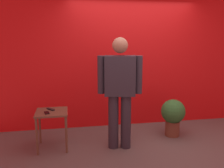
# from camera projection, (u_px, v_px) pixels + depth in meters

# --- Properties ---
(ground_plane) EXTENTS (12.00, 12.00, 0.00)m
(ground_plane) POSITION_uv_depth(u_px,v_px,m) (152.00, 152.00, 3.97)
(ground_plane) COLOR #59544F
(back_wall_red) EXTENTS (5.96, 0.12, 2.96)m
(back_wall_red) POSITION_uv_depth(u_px,v_px,m) (132.00, 53.00, 5.02)
(back_wall_red) COLOR red
(back_wall_red) RESTS_ON ground_plane
(standing_person) EXTENTS (0.72, 0.33, 1.80)m
(standing_person) POSITION_uv_depth(u_px,v_px,m) (120.00, 88.00, 3.95)
(standing_person) COLOR #2D2D38
(standing_person) RESTS_ON ground_plane
(side_table) EXTENTS (0.50, 0.50, 0.63)m
(side_table) POSITION_uv_depth(u_px,v_px,m) (52.00, 118.00, 4.02)
(side_table) COLOR brown
(side_table) RESTS_ON ground_plane
(cell_phone) EXTENTS (0.10, 0.16, 0.01)m
(cell_phone) POSITION_uv_depth(u_px,v_px,m) (47.00, 113.00, 3.91)
(cell_phone) COLOR black
(cell_phone) RESTS_ON side_table
(tv_remote) EXTENTS (0.14, 0.16, 0.02)m
(tv_remote) POSITION_uv_depth(u_px,v_px,m) (51.00, 109.00, 4.07)
(tv_remote) COLOR black
(tv_remote) RESTS_ON side_table
(potted_plant) EXTENTS (0.44, 0.44, 0.69)m
(potted_plant) POSITION_uv_depth(u_px,v_px,m) (173.00, 114.00, 4.55)
(potted_plant) COLOR brown
(potted_plant) RESTS_ON ground_plane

